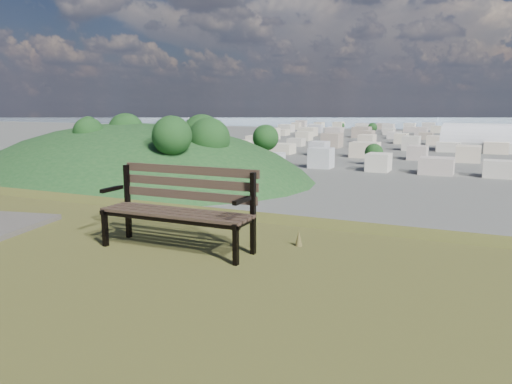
% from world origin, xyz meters
% --- Properties ---
extents(park_bench, '(1.65, 0.53, 0.86)m').
position_xyz_m(park_bench, '(1.29, 2.61, 25.49)').
color(park_bench, '#3E3223').
rests_on(park_bench, hilltop_mesa).
extents(arena, '(50.93, 25.43, 20.75)m').
position_xyz_m(arena, '(6.10, 309.77, 4.89)').
color(arena, '#B8B8B3').
rests_on(arena, ground).
extents(green_wooded_hill, '(154.42, 123.54, 77.21)m').
position_xyz_m(green_wooded_hill, '(-111.87, 145.21, 0.11)').
color(green_wooded_hill, '#153918').
rests_on(green_wooded_hill, ground).
extents(city_blocks, '(395.00, 361.00, 7.00)m').
position_xyz_m(city_blocks, '(0.00, 394.44, 3.50)').
color(city_blocks, beige).
rests_on(city_blocks, ground).
extents(city_trees, '(406.52, 387.20, 9.98)m').
position_xyz_m(city_trees, '(-26.39, 319.00, 4.83)').
color(city_trees, '#372B1B').
rests_on(city_trees, ground).
extents(bay_water, '(2400.00, 700.00, 0.12)m').
position_xyz_m(bay_water, '(0.00, 900.00, 0.00)').
color(bay_water, '#9AB3C4').
rests_on(bay_water, ground).
extents(far_hills, '(2050.00, 340.00, 60.00)m').
position_xyz_m(far_hills, '(-60.92, 1402.93, 25.47)').
color(far_hills, '#9EB1C4').
rests_on(far_hills, ground).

